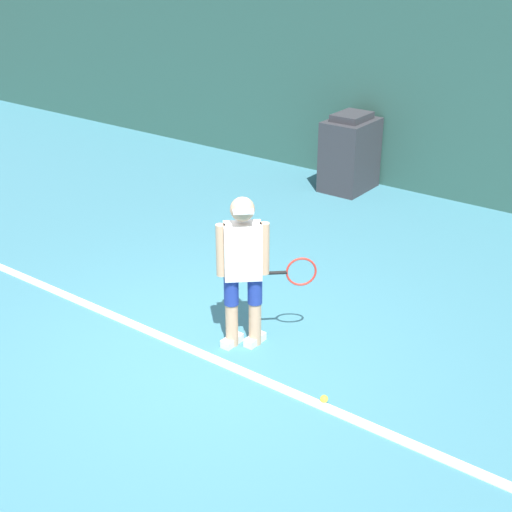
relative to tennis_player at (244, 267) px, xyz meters
The scene contains 6 objects.
ground_plane 0.92m from the tennis_player, 113.64° to the right, with size 24.00×24.00×0.00m, color teal.
back_wall 5.02m from the tennis_player, 91.89° to the left, with size 24.00×0.10×3.16m.
court_baseline 0.92m from the tennis_player, 112.68° to the right, with size 21.60×0.10×0.01m.
tennis_player is the anchor object (origin of this frame).
tennis_ball 1.39m from the tennis_player, 16.87° to the right, with size 0.07×0.07×0.07m.
covered_chair 4.68m from the tennis_player, 107.91° to the left, with size 0.62×0.83×1.16m.
Camera 1 is at (3.74, -4.24, 3.66)m, focal length 50.00 mm.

